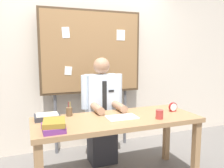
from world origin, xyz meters
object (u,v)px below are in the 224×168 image
Objects in this scene: person at (102,115)px; book_stack at (54,126)px; paper_tray at (47,117)px; open_notebook at (122,117)px; desk_clock at (173,107)px; pen_holder at (69,112)px; desk at (117,126)px; bulletin_board at (92,53)px; coffee_mug at (159,114)px.

book_stack is at bearing -134.46° from person.
person is 5.36× the size of paper_tray.
book_stack is 0.76m from open_notebook.
person is 0.80m from paper_tray.
pen_holder reaches higher than desk_clock.
desk is 0.74m from desk_clock.
paper_tray reaches higher than open_notebook.
bulletin_board reaches higher than paper_tray.
bulletin_board is at bearing 56.42° from pen_holder.
bulletin_board is 1.07m from pen_holder.
open_notebook is at bearing 154.15° from coffee_mug.
bulletin_board is 18.72× the size of desk_clock.
desk is 0.73m from book_stack.
book_stack is (-0.69, -0.71, 0.15)m from person.
coffee_mug is at bearing -19.65° from paper_tray.
open_notebook is (0.05, -1.00, -0.68)m from bulletin_board.
bulletin_board is 1.24m from paper_tray.
desk is 5.46× the size of open_notebook.
coffee_mug reaches higher than paper_tray.
desk_clock reaches higher than open_notebook.
open_notebook is at bearing -28.29° from pen_holder.
desk_clock is 1.13× the size of coffee_mug.
desk_clock reaches higher than book_stack.
desk_clock reaches higher than paper_tray.
pen_holder is (-0.88, 0.46, 0.00)m from coffee_mug.
person is at bearing 24.10° from paper_tray.
paper_tray is at bearing -155.90° from person.
pen_holder is (-1.20, 0.25, -0.00)m from desk_clock.
book_stack reaches higher than desk.
person is (0.00, 0.53, -0.01)m from desk.
bulletin_board reaches higher than desk_clock.
person reaches higher than desk_clock.
pen_holder is at bearing 168.36° from desk_clock.
desk is at bearing 14.48° from book_stack.
paper_tray is at bearing -133.07° from bulletin_board.
book_stack is (-0.69, -1.16, -0.64)m from bulletin_board.
bulletin_board reaches higher than pen_holder.
paper_tray is (-0.72, -0.32, 0.13)m from person.
coffee_mug is at bearing -60.62° from person.
bulletin_board reaches higher than book_stack.
open_notebook is at bearing -85.24° from person.
coffee_mug is (-0.32, -0.21, -0.00)m from desk_clock.
open_notebook is 0.80m from paper_tray.
book_stack is at bearing -121.02° from bulletin_board.
paper_tray is (-0.72, 0.21, 0.12)m from desk.
bulletin_board is 6.25× the size of open_notebook.
person reaches higher than open_notebook.
coffee_mug is (0.41, -0.72, 0.15)m from person.
pen_holder is at bearing 12.34° from paper_tray.
person is at bearing -90.00° from bulletin_board.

